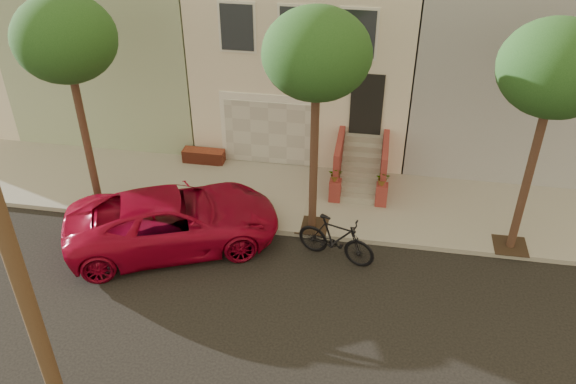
# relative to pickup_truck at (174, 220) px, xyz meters

# --- Properties ---
(ground) EXTENTS (90.00, 90.00, 0.00)m
(ground) POSITION_rel_pickup_truck_xyz_m (2.67, -2.67, -0.80)
(ground) COLOR black
(ground) RESTS_ON ground
(sidewalk) EXTENTS (40.00, 3.70, 0.15)m
(sidewalk) POSITION_rel_pickup_truck_xyz_m (2.67, 2.68, -0.72)
(sidewalk) COLOR gray
(sidewalk) RESTS_ON ground
(house_row) EXTENTS (33.10, 11.70, 7.00)m
(house_row) POSITION_rel_pickup_truck_xyz_m (2.67, 8.52, 2.85)
(house_row) COLOR beige
(house_row) RESTS_ON sidewalk
(tree_left) EXTENTS (2.70, 2.57, 6.30)m
(tree_left) POSITION_rel_pickup_truck_xyz_m (-2.83, 1.23, 4.46)
(tree_left) COLOR #2D2116
(tree_left) RESTS_ON sidewalk
(tree_mid) EXTENTS (2.70, 2.57, 6.30)m
(tree_mid) POSITION_rel_pickup_truck_xyz_m (3.67, 1.23, 4.46)
(tree_mid) COLOR #2D2116
(tree_mid) RESTS_ON sidewalk
(tree_right) EXTENTS (2.70, 2.57, 6.30)m
(tree_right) POSITION_rel_pickup_truck_xyz_m (9.17, 1.23, 4.46)
(tree_right) COLOR #2D2116
(tree_right) RESTS_ON sidewalk
(pickup_truck) EXTENTS (6.33, 4.66, 1.60)m
(pickup_truck) POSITION_rel_pickup_truck_xyz_m (0.00, 0.00, 0.00)
(pickup_truck) COLOR maroon
(pickup_truck) RESTS_ON ground
(motorcycle) EXTENTS (2.27, 1.27, 1.32)m
(motorcycle) POSITION_rel_pickup_truck_xyz_m (4.46, 0.08, -0.14)
(motorcycle) COLOR black
(motorcycle) RESTS_ON ground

